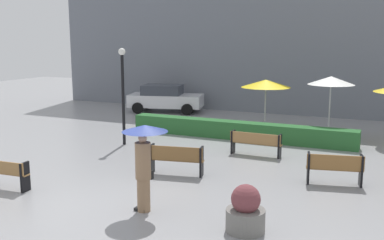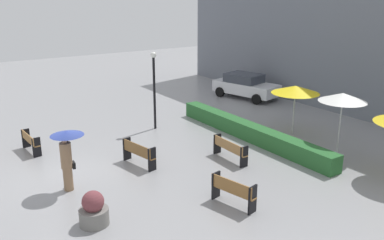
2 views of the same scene
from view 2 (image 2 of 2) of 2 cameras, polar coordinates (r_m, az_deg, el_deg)
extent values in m
plane|color=gray|center=(15.88, -16.81, -7.82)|extent=(60.00, 60.00, 0.00)
cube|color=#9E7242|center=(16.82, 5.33, -4.06)|extent=(1.88, 0.29, 0.04)
cube|color=#9E7242|center=(16.66, 4.94, -3.49)|extent=(1.87, 0.07, 0.38)
cube|color=black|center=(17.47, 3.51, -3.27)|extent=(0.07, 0.36, 0.85)
cube|color=black|center=(16.19, 7.19, -5.07)|extent=(0.07, 0.36, 0.85)
cube|color=olive|center=(13.36, 5.80, -9.80)|extent=(1.60, 0.62, 0.04)
cube|color=olive|center=(13.15, 5.40, -9.13)|extent=(1.55, 0.39, 0.43)
cube|color=black|center=(13.76, 3.31, -8.95)|extent=(0.14, 0.38, 0.91)
cube|color=black|center=(12.98, 8.34, -10.82)|extent=(0.14, 0.38, 0.91)
cube|color=#9E7242|center=(18.85, -21.24, -2.78)|extent=(1.56, 0.35, 0.04)
cube|color=#9E7242|center=(18.75, -21.72, -2.30)|extent=(1.55, 0.15, 0.35)
cube|color=black|center=(19.51, -21.91, -2.33)|extent=(0.08, 0.35, 0.83)
cube|color=black|center=(18.21, -20.62, -3.54)|extent=(0.08, 0.35, 0.83)
cube|color=brown|center=(16.38, -7.24, -4.63)|extent=(1.73, 0.58, 0.04)
cube|color=brown|center=(16.21, -7.69, -3.98)|extent=(1.68, 0.36, 0.44)
cube|color=black|center=(16.97, -8.94, -3.94)|extent=(0.13, 0.36, 0.92)
cube|color=black|center=(15.79, -5.53, -5.43)|extent=(0.13, 0.36, 0.92)
cylinder|color=#8C6B4C|center=(14.89, -16.70, -7.77)|extent=(0.32, 0.32, 0.83)
cube|color=black|center=(15.10, -16.62, -8.97)|extent=(0.34, 0.29, 0.08)
cylinder|color=#8C6B4C|center=(14.56, -16.98, -4.68)|extent=(0.38, 0.38, 0.90)
sphere|color=tan|center=(14.38, -17.17, -2.64)|extent=(0.21, 0.21, 0.21)
cube|color=black|center=(14.77, -16.03, -5.96)|extent=(0.29, 0.13, 0.22)
cylinder|color=black|center=(14.47, -16.71, -3.42)|extent=(0.02, 0.02, 0.90)
cone|color=navy|center=(14.32, -16.86, -1.73)|extent=(1.12, 1.12, 0.16)
cylinder|color=slate|center=(12.71, -13.34, -12.84)|extent=(0.86, 0.86, 0.50)
sphere|color=brown|center=(12.48, -13.49, -10.89)|extent=(0.65, 0.65, 0.65)
cylinder|color=black|center=(20.33, -5.20, 3.63)|extent=(0.12, 0.12, 3.56)
sphere|color=white|center=(19.98, -5.35, 8.94)|extent=(0.28, 0.28, 0.28)
cylinder|color=silver|center=(20.27, 13.86, 1.12)|extent=(0.06, 0.06, 2.17)
cone|color=yellow|center=(20.01, 14.07, 4.11)|extent=(2.25, 2.25, 0.35)
cylinder|color=silver|center=(18.16, 19.68, -0.79)|extent=(0.06, 0.06, 2.46)
cone|color=white|center=(17.84, 20.07, 2.97)|extent=(1.94, 1.94, 0.35)
cube|color=#28602D|center=(19.28, 7.93, -1.59)|extent=(9.67, 0.70, 0.74)
cube|color=slate|center=(24.33, 21.60, 12.65)|extent=(28.00, 1.20, 10.20)
cube|color=silver|center=(26.85, 7.47, 4.42)|extent=(4.49, 2.69, 0.70)
cube|color=#333842|center=(26.83, 7.17, 5.79)|extent=(2.52, 2.08, 0.55)
cylinder|color=black|center=(26.88, 11.01, 3.50)|extent=(0.67, 0.36, 0.64)
cylinder|color=black|center=(25.44, 8.92, 2.84)|extent=(0.67, 0.36, 0.64)
cylinder|color=black|center=(28.43, 6.12, 4.46)|extent=(0.67, 0.36, 0.64)
cylinder|color=black|center=(27.08, 3.90, 3.88)|extent=(0.67, 0.36, 0.64)
camera|label=1|loc=(9.67, -64.90, -7.19)|focal=41.53mm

